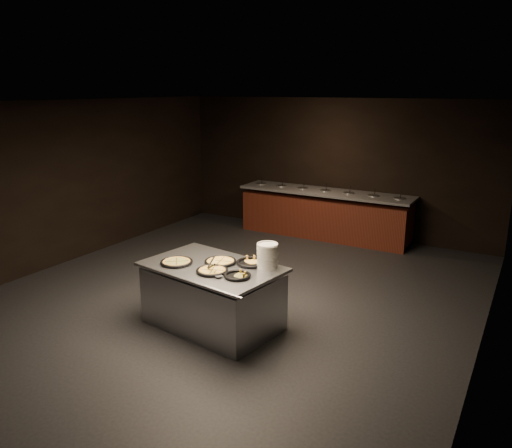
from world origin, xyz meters
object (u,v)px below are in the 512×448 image
object	(u,v)px
pan_cheese_whole	(220,261)
serving_counter	(213,297)
plate_stack	(267,256)
pan_veggie_whole	(177,262)

from	to	relation	value
pan_cheese_whole	serving_counter	bearing A→B (deg)	-107.08
plate_stack	pan_cheese_whole	bearing A→B (deg)	-166.56
plate_stack	pan_cheese_whole	size ratio (longest dim) A/B	0.76
serving_counter	pan_cheese_whole	size ratio (longest dim) A/B	4.54
serving_counter	plate_stack	world-z (taller)	plate_stack
pan_veggie_whole	pan_cheese_whole	distance (m)	0.58
plate_stack	pan_cheese_whole	world-z (taller)	plate_stack
serving_counter	plate_stack	distance (m)	0.95
plate_stack	pan_cheese_whole	xyz separation A→B (m)	(-0.63, -0.15, -0.14)
serving_counter	pan_cheese_whole	bearing A→B (deg)	81.48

